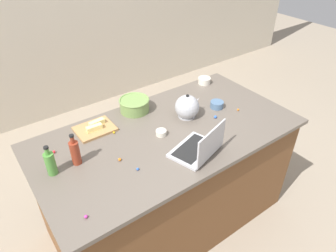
# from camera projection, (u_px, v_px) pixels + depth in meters

# --- Properties ---
(ground_plane) EXTENTS (12.00, 12.00, 0.00)m
(ground_plane) POSITION_uv_depth(u_px,v_px,m) (168.00, 216.00, 2.65)
(ground_plane) COLOR gray
(wall_back) EXTENTS (8.00, 0.10, 2.60)m
(wall_back) POSITION_uv_depth(u_px,v_px,m) (51.00, 7.00, 3.33)
(wall_back) COLOR beige
(wall_back) RESTS_ON ground
(island_counter) EXTENTS (1.85, 0.97, 0.90)m
(island_counter) POSITION_uv_depth(u_px,v_px,m) (168.00, 178.00, 2.39)
(island_counter) COLOR brown
(island_counter) RESTS_ON ground
(laptop) EXTENTS (0.36, 0.31, 0.22)m
(laptop) POSITION_uv_depth(u_px,v_px,m) (200.00, 148.00, 1.91)
(laptop) COLOR #B7B7BC
(laptop) RESTS_ON island_counter
(mixing_bowl_large) EXTENTS (0.23, 0.23, 0.10)m
(mixing_bowl_large) POSITION_uv_depth(u_px,v_px,m) (134.00, 105.00, 2.32)
(mixing_bowl_large) COLOR #72934C
(mixing_bowl_large) RESTS_ON island_counter
(bottle_soy) EXTENTS (0.06, 0.06, 0.21)m
(bottle_soy) POSITION_uv_depth(u_px,v_px,m) (75.00, 152.00, 1.82)
(bottle_soy) COLOR maroon
(bottle_soy) RESTS_ON island_counter
(bottle_olive) EXTENTS (0.06, 0.06, 0.20)m
(bottle_olive) POSITION_uv_depth(u_px,v_px,m) (50.00, 163.00, 1.75)
(bottle_olive) COLOR #4C8C38
(bottle_olive) RESTS_ON island_counter
(kettle) EXTENTS (0.21, 0.18, 0.20)m
(kettle) POSITION_uv_depth(u_px,v_px,m) (187.00, 107.00, 2.25)
(kettle) COLOR #ADADB2
(kettle) RESTS_ON island_counter
(cutting_board) EXTENTS (0.26, 0.21, 0.02)m
(cutting_board) POSITION_uv_depth(u_px,v_px,m) (95.00, 129.00, 2.14)
(cutting_board) COLOR #AD7F4C
(cutting_board) RESTS_ON island_counter
(butter_stick_left) EXTENTS (0.11, 0.04, 0.04)m
(butter_stick_left) POSITION_uv_depth(u_px,v_px,m) (94.00, 128.00, 2.11)
(butter_stick_left) COLOR #F4E58C
(butter_stick_left) RESTS_ON cutting_board
(butter_stick_right) EXTENTS (0.11, 0.05, 0.04)m
(butter_stick_right) POSITION_uv_depth(u_px,v_px,m) (97.00, 123.00, 2.16)
(butter_stick_right) COLOR #F4E58C
(butter_stick_right) RESTS_ON cutting_board
(ramekin_small) EXTENTS (0.10, 0.10, 0.05)m
(ramekin_small) POSITION_uv_depth(u_px,v_px,m) (217.00, 105.00, 2.38)
(ramekin_small) COLOR slate
(ramekin_small) RESTS_ON island_counter
(ramekin_medium) EXTENTS (0.11, 0.11, 0.05)m
(ramekin_medium) POSITION_uv_depth(u_px,v_px,m) (204.00, 81.00, 2.71)
(ramekin_medium) COLOR beige
(ramekin_medium) RESTS_ON island_counter
(ramekin_wide) EXTENTS (0.07, 0.07, 0.04)m
(ramekin_wide) POSITION_uv_depth(u_px,v_px,m) (161.00, 133.00, 2.09)
(ramekin_wide) COLOR beige
(ramekin_wide) RESTS_ON island_counter
(candy_0) EXTENTS (0.02, 0.02, 0.02)m
(candy_0) POSITION_uv_depth(u_px,v_px,m) (86.00, 217.00, 1.53)
(candy_0) COLOR #CC3399
(candy_0) RESTS_ON island_counter
(candy_1) EXTENTS (0.02, 0.02, 0.02)m
(candy_1) POSITION_uv_depth(u_px,v_px,m) (120.00, 160.00, 1.88)
(candy_1) COLOR orange
(candy_1) RESTS_ON island_counter
(candy_2) EXTENTS (0.02, 0.02, 0.02)m
(candy_2) POSITION_uv_depth(u_px,v_px,m) (54.00, 152.00, 1.94)
(candy_2) COLOR red
(candy_2) RESTS_ON island_counter
(candy_3) EXTENTS (0.02, 0.02, 0.02)m
(candy_3) POSITION_uv_depth(u_px,v_px,m) (238.00, 110.00, 2.35)
(candy_3) COLOR orange
(candy_3) RESTS_ON island_counter
(candy_4) EXTENTS (0.02, 0.02, 0.02)m
(candy_4) POSITION_uv_depth(u_px,v_px,m) (194.00, 102.00, 2.44)
(candy_4) COLOR blue
(candy_4) RESTS_ON island_counter
(candy_5) EXTENTS (0.02, 0.02, 0.02)m
(candy_5) POSITION_uv_depth(u_px,v_px,m) (138.00, 169.00, 1.81)
(candy_5) COLOR blue
(candy_5) RESTS_ON island_counter
(candy_6) EXTENTS (0.02, 0.02, 0.02)m
(candy_6) POSITION_uv_depth(u_px,v_px,m) (114.00, 133.00, 2.11)
(candy_6) COLOR yellow
(candy_6) RESTS_ON island_counter
(candy_7) EXTENTS (0.02, 0.02, 0.02)m
(candy_7) POSITION_uv_depth(u_px,v_px,m) (183.00, 97.00, 2.51)
(candy_7) COLOR blue
(candy_7) RESTS_ON island_counter
(candy_8) EXTENTS (0.02, 0.02, 0.02)m
(candy_8) POSITION_uv_depth(u_px,v_px,m) (215.00, 117.00, 2.26)
(candy_8) COLOR blue
(candy_8) RESTS_ON island_counter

